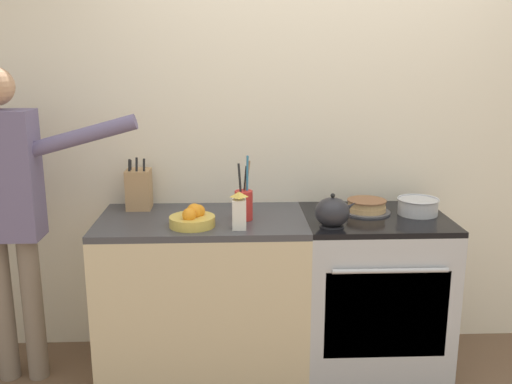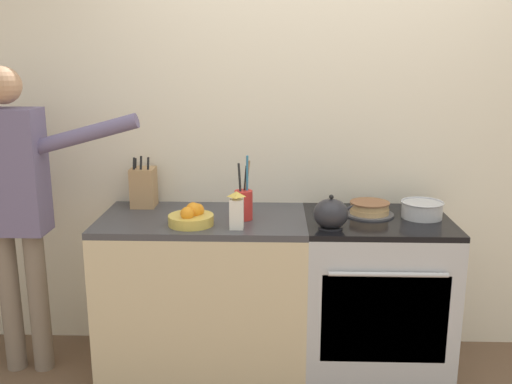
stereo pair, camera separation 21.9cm
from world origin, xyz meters
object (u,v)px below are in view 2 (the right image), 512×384
Objects in this scene: utensil_crock at (244,203)px; milk_carton at (237,211)px; stove_range at (374,295)px; knife_block at (144,187)px; person_baker at (15,196)px; mixing_bowl at (422,209)px; tea_kettle at (331,214)px; fruit_bowl at (192,217)px; layer_cake at (369,209)px.

utensil_crock is 1.80× the size of milk_carton.
stove_range is 2.56× the size of utensil_crock.
knife_block reaches higher than milk_carton.
stove_range is at bearing 13.65° from person_baker.
stove_range is 0.53× the size of person_baker.
mixing_bowl is at bearing -6.82° from knife_block.
stove_range is 2.04m from person_baker.
stove_range is at bearing 33.74° from tea_kettle.
knife_block is at bearing 159.41° from tea_kettle.
tea_kettle is 0.72× the size of knife_block.
stove_range is 1.12m from fruit_bowl.
fruit_bowl is at bearing 6.64° from person_baker.
mixing_bowl is 0.97× the size of fruit_bowl.
fruit_bowl is 0.97m from person_baker.
tea_kettle reaches higher than mixing_bowl.
fruit_bowl is at bearing -167.22° from layer_cake.
milk_carton reaches higher than tea_kettle.
stove_range is 1.45m from knife_block.
stove_range is 2.94× the size of knife_block.
milk_carton is at bearing -159.09° from layer_cake.
layer_cake is at bearing 15.74° from person_baker.
tea_kettle is at bearing -17.83° from utensil_crock.
stove_range is at bearing -62.22° from layer_cake.
mixing_bowl is 0.13× the size of person_baker.
knife_block is at bearing 132.41° from fruit_bowl.
layer_cake is 0.16× the size of person_baker.
tea_kettle is 0.13× the size of person_baker.
stove_range is 0.49m from layer_cake.
stove_range is at bearing 2.83° from utensil_crock.
layer_cake is 1.16× the size of mixing_bowl.
fruit_bowl reaches higher than mixing_bowl.
milk_carton is (-0.99, -0.23, 0.05)m from mixing_bowl.
utensil_crock is at bearing 80.89° from milk_carton.
tea_kettle is 0.96× the size of mixing_bowl.
utensil_crock is at bearing 22.83° from fruit_bowl.
fruit_bowl is (-1.23, -0.17, -0.01)m from mixing_bowl.
layer_cake is 0.28m from mixing_bowl.
knife_block is at bearing 173.18° from mixing_bowl.
utensil_crock is (-0.69, -0.11, 0.05)m from layer_cake.
knife_block is at bearing 35.17° from person_baker.
person_baker is (-2.20, -0.09, 0.08)m from mixing_bowl.
utensil_crock reaches higher than layer_cake.
person_baker reaches higher than stove_range.
layer_cake is at bearing -6.36° from knife_block.
layer_cake is at bearing 46.74° from tea_kettle.
milk_carton is (-0.75, -0.21, 0.54)m from stove_range.
mixing_bowl is at bearing 13.06° from milk_carton.
knife_block reaches higher than tea_kettle.
layer_cake is 0.76× the size of utensil_crock.
utensil_crock reaches higher than stove_range.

